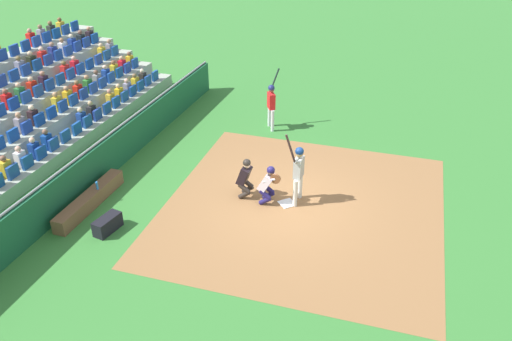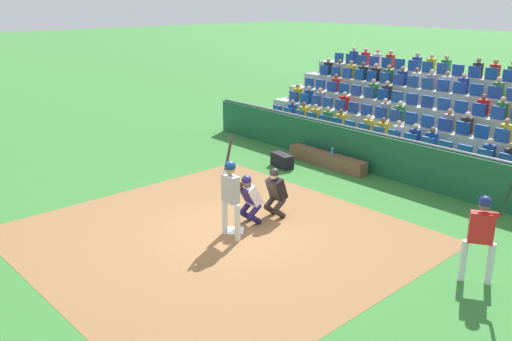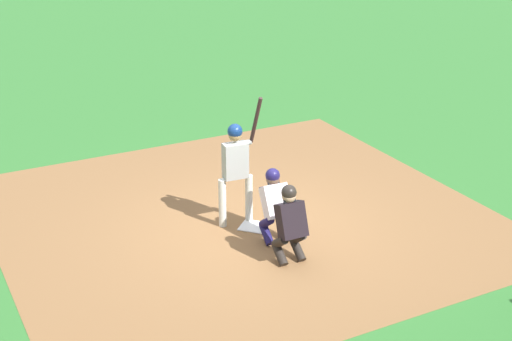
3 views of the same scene
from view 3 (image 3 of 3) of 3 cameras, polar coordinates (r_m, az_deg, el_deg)
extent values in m
plane|color=#337631|center=(12.79, -0.21, -4.38)|extent=(160.00, 160.00, 0.00)
cube|color=olive|center=(13.20, -1.16, -3.49)|extent=(8.47, 8.16, 0.01)
cube|color=white|center=(12.79, -0.21, -4.32)|extent=(0.62, 0.62, 0.02)
cylinder|color=silver|center=(12.65, -2.60, -2.53)|extent=(0.14, 0.14, 0.87)
cylinder|color=silver|center=(12.82, -0.55, -2.17)|extent=(0.14, 0.14, 0.87)
cube|color=#A0A29F|center=(12.44, -1.60, 0.77)|extent=(0.42, 0.24, 0.62)
sphere|color=#A3814E|center=(12.28, -1.63, 2.77)|extent=(0.23, 0.23, 0.23)
sphere|color=navy|center=(12.26, -1.63, 3.04)|extent=(0.25, 0.25, 0.25)
cylinder|color=#A0A29F|center=(12.33, -1.36, 2.03)|extent=(0.45, 0.16, 0.14)
cylinder|color=#A0A29F|center=(12.39, -0.65, 2.13)|extent=(0.17, 0.15, 0.13)
cylinder|color=black|center=(12.14, -0.02, 3.89)|extent=(0.12, 0.33, 0.84)
sphere|color=black|center=(12.38, -0.38, 2.24)|extent=(0.06, 0.06, 0.06)
cylinder|color=#1E1950|center=(12.23, 0.81, -4.92)|extent=(0.15, 0.39, 0.34)
cylinder|color=#1E1950|center=(12.13, 0.82, -4.00)|extent=(0.15, 0.39, 0.33)
cylinder|color=#1E1950|center=(12.35, 2.16, -4.64)|extent=(0.15, 0.39, 0.34)
cylinder|color=#1E1950|center=(12.26, 2.18, -3.72)|extent=(0.15, 0.39, 0.33)
cube|color=silver|center=(12.03, 1.55, -2.41)|extent=(0.43, 0.49, 0.60)
cube|color=#1E1950|center=(12.12, 1.32, -2.20)|extent=(0.39, 0.28, 0.43)
sphere|color=brown|center=(12.00, 1.29, -0.64)|extent=(0.22, 0.22, 0.22)
cube|color=black|center=(12.00, 1.29, -0.64)|extent=(0.20, 0.14, 0.19)
sphere|color=#1E1950|center=(11.97, 1.29, -0.38)|extent=(0.24, 0.24, 0.24)
cylinder|color=brown|center=(12.24, 1.43, -0.78)|extent=(0.08, 0.30, 0.30)
cylinder|color=silver|center=(12.14, 1.91, -1.35)|extent=(0.14, 0.40, 0.22)
cylinder|color=#2B241F|center=(11.63, 1.85, -6.47)|extent=(0.14, 0.38, 0.34)
cylinder|color=#2B241F|center=(11.53, 1.86, -5.51)|extent=(0.14, 0.38, 0.33)
cylinder|color=#2B241F|center=(11.77, 3.23, -6.13)|extent=(0.14, 0.38, 0.34)
cylinder|color=#2B241F|center=(11.66, 3.26, -5.18)|extent=(0.14, 0.38, 0.33)
cube|color=black|center=(11.38, 2.74, -3.83)|extent=(0.42, 0.41, 0.60)
cube|color=#2B241F|center=(11.48, 2.44, -3.59)|extent=(0.38, 0.20, 0.45)
sphere|color=tan|center=(11.30, 2.55, -1.97)|extent=(0.22, 0.22, 0.22)
cube|color=black|center=(11.30, 2.55, -1.97)|extent=(0.20, 0.10, 0.20)
sphere|color=#2B241F|center=(11.27, 2.55, -1.69)|extent=(0.24, 0.24, 0.24)
camera|label=1|loc=(22.28, 29.59, 27.06)|focal=36.41mm
camera|label=2|loc=(17.99, -40.92, 15.66)|focal=37.74mm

